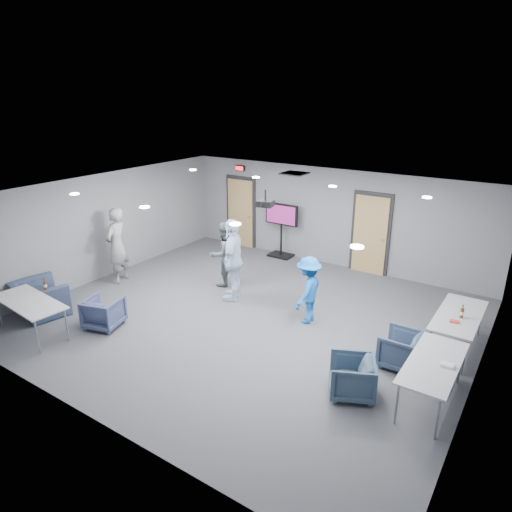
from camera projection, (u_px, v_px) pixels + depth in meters
The scene contains 28 objects.
floor at pixel (249, 317), 9.93m from camera, with size 9.00×9.00×0.00m, color #3E4147.
ceiling at pixel (248, 195), 9.01m from camera, with size 9.00×9.00×0.00m, color white.
wall_back at pixel (330, 217), 12.61m from camera, with size 9.00×0.02×2.70m, color slate.
wall_front at pixel (86, 342), 6.34m from camera, with size 9.00×0.02×2.70m, color slate.
wall_left at pixel (105, 226), 11.81m from camera, with size 0.02×8.00×2.70m, color slate.
wall_right at pixel (485, 314), 7.13m from camera, with size 0.02×8.00×2.70m, color slate.
door_left at pixel (241, 213), 14.23m from camera, with size 1.06×0.17×2.24m.
door_right at pixel (370, 234), 12.04m from camera, with size 1.06×0.17×2.24m.
exit_sign at pixel (240, 168), 13.74m from camera, with size 0.32×0.08×0.16m.
hvac_diffuser at pixel (295, 173), 11.47m from camera, with size 0.60×0.60×0.03m, color black.
downlights at pixel (248, 196), 9.02m from camera, with size 6.18×3.78×0.02m.
person_a at pixel (117, 245), 11.49m from camera, with size 0.71×0.46×1.94m, color gray.
person_b at pixel (224, 254), 11.31m from camera, with size 0.80×0.63×1.65m, color #505960.
person_c at pixel (233, 260), 10.51m from camera, with size 1.14×0.47×1.94m, color #C6E0FF.
person_d at pixel (308, 290), 9.50m from camera, with size 0.94×0.54×1.46m, color blue.
chair_right_b at pixel (401, 350), 8.06m from camera, with size 0.70×0.72×0.66m, color #394862.
chair_right_c at pixel (352, 377), 7.29m from camera, with size 0.69×0.71×0.65m, color #374A5F.
chair_front_a at pixel (104, 312), 9.43m from camera, with size 0.69×0.71×0.64m, color #3E476B.
chair_front_b at pixel (39, 299), 9.95m from camera, with size 1.12×0.97×0.72m, color #323C56.
table_right_a at pixel (459, 317), 8.47m from camera, with size 0.75×1.80×0.73m.
table_right_b at pixel (434, 365), 6.99m from camera, with size 0.73×1.75×0.73m.
table_front_left at pixel (29, 303), 9.02m from camera, with size 1.84×0.91×0.73m.
bottle_front at pixel (45, 285), 9.49m from camera, with size 0.07×0.07×0.26m.
bottle_right at pixel (462, 313), 8.30m from camera, with size 0.07×0.07×0.26m.
snack_box at pixel (454, 321), 8.16m from camera, with size 0.16×0.10×0.03m, color #C13930.
wrapper at pixel (447, 365), 6.86m from camera, with size 0.19×0.13×0.04m, color white.
tv_stand at pixel (281, 227), 13.29m from camera, with size 1.04×0.49×1.59m.
projector at pixel (265, 203), 9.62m from camera, with size 0.38×0.35×0.36m.
Camera 1 is at (5.05, -7.32, 4.62)m, focal length 32.00 mm.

